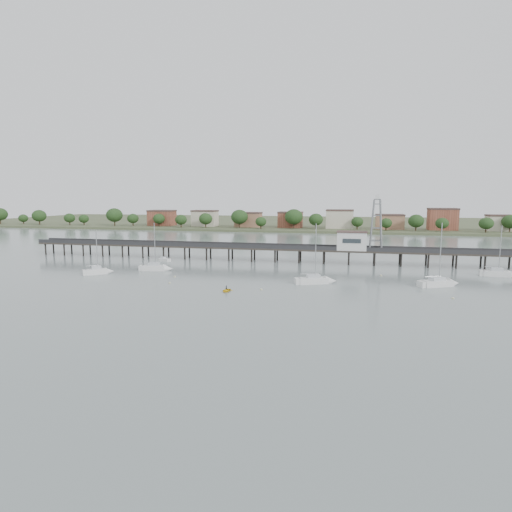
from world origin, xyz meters
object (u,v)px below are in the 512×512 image
Objects in this scene: sailboat_e at (502,274)px; white_tender at (165,260)px; sailboat_d at (443,283)px; sailboat_c at (319,281)px; sailboat_b at (159,268)px; sailboat_a at (100,271)px; yellow_dinghy at (226,291)px; pier at (265,248)px; lattice_tower at (376,225)px.

sailboat_e is 3.29× the size of white_tender.
sailboat_d reaches higher than white_tender.
sailboat_b is at bearing 149.70° from sailboat_c.
sailboat_a is (-11.77, -7.84, 0.01)m from sailboat_b.
white_tender is at bearing 137.19° from yellow_dinghy.
sailboat_c is at bearing -39.76° from sailboat_a.
sailboat_a is 0.86× the size of sailboat_e.
sailboat_d reaches higher than sailboat_c.
sailboat_a is 2.84× the size of white_tender.
sailboat_b is at bearing 147.67° from yellow_dinghy.
sailboat_a is (-35.18, -29.76, -3.14)m from pier.
sailboat_d is (44.18, -26.58, -3.16)m from pier.
white_tender is at bearing 138.75° from sailboat_d.
lattice_tower reaches higher than white_tender.
sailboat_d is 5.00× the size of yellow_dinghy.
white_tender is (-60.19, -6.87, -10.67)m from lattice_tower.
yellow_dinghy is (-43.49, -15.08, -0.64)m from sailboat_d.
sailboat_c is at bearing -4.66° from white_tender.
sailboat_e reaches higher than sailboat_a.
lattice_tower reaches higher than sailboat_c.
sailboat_a is at bearing -163.90° from sailboat_e.
lattice_tower reaches higher than pier.
pier is 11.56× the size of sailboat_b.
yellow_dinghy is (-30.81, -41.66, -11.10)m from lattice_tower.
sailboat_a is 79.42m from sailboat_d.
white_tender is at bearing 34.22° from sailboat_a.
sailboat_a is 97.08m from sailboat_e.
sailboat_d is 75.49m from white_tender.
sailboat_b is 1.01× the size of sailboat_e.
sailboat_a is at bearing -156.29° from sailboat_b.
sailboat_b is 67.75m from sailboat_d.
white_tender is (6.48, 22.88, -0.22)m from sailboat_a.
sailboat_b is (-54.91, -21.91, -10.46)m from lattice_tower.
sailboat_e is 66.64m from yellow_dinghy.
sailboat_b is 42.43m from sailboat_c.
pier is at bearing -180.00° from lattice_tower.
sailboat_c is (-13.18, -29.57, -10.46)m from lattice_tower.
pier reaches higher than white_tender.
lattice_tower is 3.99× the size of white_tender.
pier is 32.34m from lattice_tower.
sailboat_c is (18.32, -29.57, -3.16)m from pier.
lattice_tower is at bearing 0.00° from pier.
sailboat_a reaches higher than yellow_dinghy.
sailboat_d is at bearing -37.67° from sailboat_a.
yellow_dinghy is at bearing -147.89° from sailboat_e.
sailboat_a is at bearing -155.95° from lattice_tower.
lattice_tower is (31.50, 0.00, 7.31)m from pier.
lattice_tower reaches higher than yellow_dinghy.
lattice_tower is at bearing -15.91° from sailboat_a.
sailboat_b reaches higher than pier.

